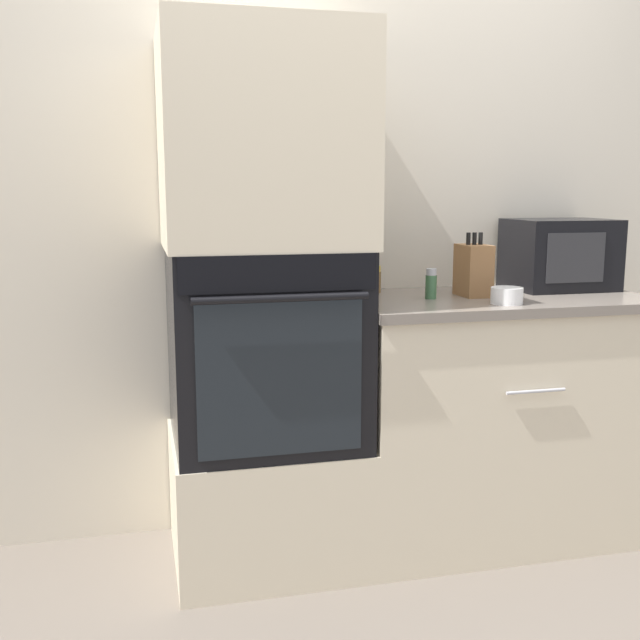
{
  "coord_description": "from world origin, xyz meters",
  "views": [
    {
      "loc": [
        -0.76,
        -2.24,
        1.33
      ],
      "look_at": [
        -0.15,
        0.21,
        0.89
      ],
      "focal_mm": 42.0,
      "sensor_mm": 36.0,
      "label": 1
    }
  ],
  "objects_px": {
    "microwave": "(560,254)",
    "bowl": "(507,296)",
    "condiment_jar_mid": "(375,280)",
    "condiment_jar_near": "(431,284)",
    "wall_oven": "(265,344)",
    "knife_block": "(473,270)"
  },
  "relations": [
    {
      "from": "wall_oven",
      "to": "knife_block",
      "type": "height_order",
      "value": "knife_block"
    },
    {
      "from": "microwave",
      "to": "condiment_jar_near",
      "type": "height_order",
      "value": "microwave"
    },
    {
      "from": "wall_oven",
      "to": "condiment_jar_mid",
      "type": "bearing_deg",
      "value": 23.03
    },
    {
      "from": "bowl",
      "to": "knife_block",
      "type": "bearing_deg",
      "value": 97.64
    },
    {
      "from": "wall_oven",
      "to": "microwave",
      "type": "distance_m",
      "value": 1.25
    },
    {
      "from": "bowl",
      "to": "condiment_jar_near",
      "type": "relative_size",
      "value": 1.01
    },
    {
      "from": "wall_oven",
      "to": "condiment_jar_mid",
      "type": "distance_m",
      "value": 0.54
    },
    {
      "from": "condiment_jar_near",
      "to": "microwave",
      "type": "bearing_deg",
      "value": 12.68
    },
    {
      "from": "wall_oven",
      "to": "knife_block",
      "type": "xyz_separation_m",
      "value": [
        0.8,
        0.02,
        0.24
      ]
    },
    {
      "from": "condiment_jar_near",
      "to": "bowl",
      "type": "bearing_deg",
      "value": -40.74
    },
    {
      "from": "microwave",
      "to": "condiment_jar_mid",
      "type": "bearing_deg",
      "value": 174.46
    },
    {
      "from": "condiment_jar_near",
      "to": "condiment_jar_mid",
      "type": "relative_size",
      "value": 1.07
    },
    {
      "from": "microwave",
      "to": "condiment_jar_mid",
      "type": "relative_size",
      "value": 3.76
    },
    {
      "from": "knife_block",
      "to": "condiment_jar_near",
      "type": "xyz_separation_m",
      "value": [
        -0.18,
        -0.03,
        -0.04
      ]
    },
    {
      "from": "microwave",
      "to": "condiment_jar_near",
      "type": "relative_size",
      "value": 3.53
    },
    {
      "from": "microwave",
      "to": "bowl",
      "type": "bearing_deg",
      "value": -141.08
    },
    {
      "from": "wall_oven",
      "to": "condiment_jar_mid",
      "type": "height_order",
      "value": "wall_oven"
    },
    {
      "from": "condiment_jar_mid",
      "to": "microwave",
      "type": "bearing_deg",
      "value": -5.54
    },
    {
      "from": "microwave",
      "to": "condiment_jar_near",
      "type": "xyz_separation_m",
      "value": [
        -0.6,
        -0.13,
        -0.09
      ]
    },
    {
      "from": "condiment_jar_near",
      "to": "condiment_jar_mid",
      "type": "xyz_separation_m",
      "value": [
        -0.15,
        0.21,
        -0.0
      ]
    },
    {
      "from": "bowl",
      "to": "microwave",
      "type": "bearing_deg",
      "value": 38.92
    },
    {
      "from": "microwave",
      "to": "condiment_jar_mid",
      "type": "distance_m",
      "value": 0.76
    }
  ]
}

